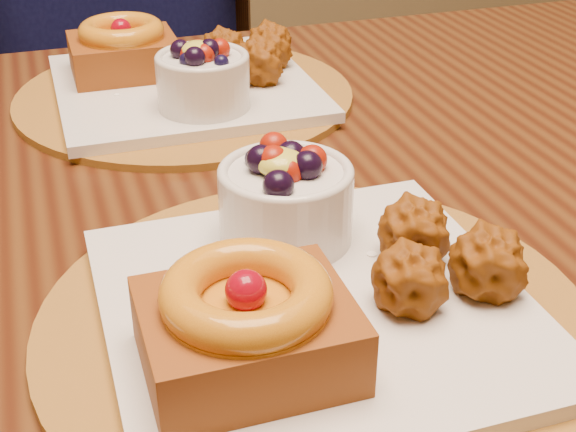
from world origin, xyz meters
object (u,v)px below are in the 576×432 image
object	(u,v)px
dining_table	(237,254)
place_setting_far	(182,77)
chair_far	(117,73)
place_setting_near	(308,284)

from	to	relation	value
dining_table	place_setting_far	size ratio (longest dim) A/B	4.21
place_setting_far	chair_far	bearing A→B (deg)	90.51
chair_far	place_setting_near	bearing A→B (deg)	-67.15
dining_table	chair_far	bearing A→B (deg)	90.60
dining_table	chair_far	distance (m)	0.90
place_setting_far	chair_far	size ratio (longest dim) A/B	0.38
dining_table	place_setting_far	world-z (taller)	place_setting_far
place_setting_near	place_setting_far	xyz separation A→B (m)	(0.00, 0.43, -0.00)
dining_table	place_setting_near	size ratio (longest dim) A/B	4.21
place_setting_far	chair_far	distance (m)	0.71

